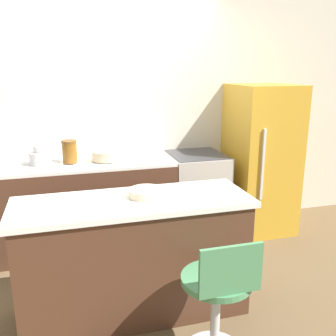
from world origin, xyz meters
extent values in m
plane|color=brown|center=(0.00, 0.00, 0.00)|extent=(14.00, 14.00, 0.00)
cube|color=beige|center=(0.00, 0.66, 1.30)|extent=(8.00, 0.06, 2.60)
cube|color=#4C2D1E|center=(-0.29, 0.33, 0.43)|extent=(1.94, 0.61, 0.86)
cube|color=white|center=(-0.29, 0.33, 0.88)|extent=(1.94, 0.61, 0.03)
cube|color=#9EA3A8|center=(-0.63, 0.33, 0.90)|extent=(0.44, 0.34, 0.01)
cube|color=#4C2D1E|center=(0.08, -0.85, 0.43)|extent=(1.61, 0.55, 0.85)
cube|color=white|center=(0.08, -0.85, 0.87)|extent=(1.68, 0.59, 0.04)
cube|color=#B7B2A8|center=(0.98, 0.33, 0.45)|extent=(0.58, 0.61, 0.89)
cube|color=black|center=(0.98, 0.01, 0.31)|extent=(0.41, 0.01, 0.31)
cube|color=#333338|center=(0.98, 0.33, 0.90)|extent=(0.55, 0.58, 0.01)
cube|color=gold|center=(1.71, 0.28, 0.81)|extent=(0.65, 0.70, 1.62)
cube|color=silver|center=(1.53, -0.08, 0.85)|extent=(0.02, 0.02, 0.73)
cylinder|color=#B7B7BC|center=(0.48, -1.44, 0.26)|extent=(0.06, 0.06, 0.53)
cylinder|color=#478456|center=(0.48, -1.44, 0.55)|extent=(0.44, 0.44, 0.04)
cube|color=#478456|center=(0.48, -1.63, 0.72)|extent=(0.37, 0.02, 0.29)
cylinder|color=silver|center=(-0.59, 0.32, 0.96)|extent=(0.20, 0.20, 0.12)
sphere|color=silver|center=(-0.59, 0.32, 1.06)|extent=(0.11, 0.11, 0.11)
cylinder|color=#C1B28E|center=(0.03, 0.32, 0.95)|extent=(0.27, 0.27, 0.09)
cylinder|color=brown|center=(-0.32, 0.32, 1.00)|extent=(0.14, 0.14, 0.20)
cylinder|color=brown|center=(-0.32, 0.32, 1.11)|extent=(0.15, 0.15, 0.02)
cylinder|color=beige|center=(0.18, -0.81, 0.92)|extent=(0.26, 0.26, 0.06)
camera|label=1|loc=(-0.36, -3.29, 1.80)|focal=40.00mm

